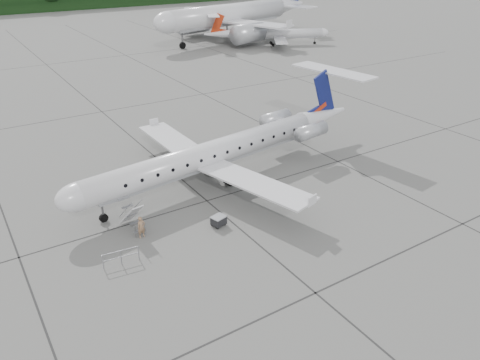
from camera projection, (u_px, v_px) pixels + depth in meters
ground at (284, 204)px, 35.63m from camera, size 320.00×320.00×0.00m
main_regional_jet at (208, 143)px, 37.23m from camera, size 30.50×23.78×7.19m
airstair at (131, 215)px, 32.02m from camera, size 1.15×2.38×2.25m
passenger at (141, 227)px, 31.30m from camera, size 0.60×0.43×1.55m
safety_railing at (121, 258)px, 28.72m from camera, size 2.19×0.35×1.00m
baggage_cart at (219, 221)px, 32.74m from camera, size 1.09×0.96×0.81m
bg_narrowbody at (229, 4)px, 93.83m from camera, size 45.10×36.90×14.20m
bg_regional_right at (277, 29)px, 90.94m from camera, size 28.15×25.10×6.09m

